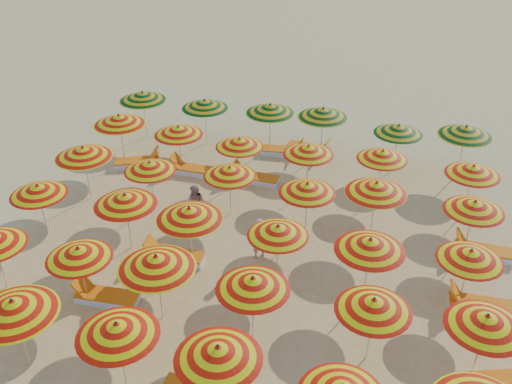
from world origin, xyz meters
TOP-DOWN VIEW (x-y plane):
  - ground at (0.00, 0.00)m, footprint 120.00×120.00m
  - umbrella_1 at (-3.76, -6.08)m, footprint 2.24×2.24m
  - umbrella_2 at (-1.31, -5.96)m, footprint 2.36×2.36m
  - umbrella_3 at (1.01, -6.03)m, footprint 2.01×2.01m
  - umbrella_7 at (-3.59, -3.68)m, footprint 2.14×2.14m
  - umbrella_8 at (-1.37, -3.73)m, footprint 2.00×2.00m
  - umbrella_9 at (1.09, -3.71)m, footprint 1.85×1.85m
  - umbrella_10 at (3.93, -3.66)m, footprint 1.87×1.87m
  - umbrella_11 at (6.37, -3.56)m, footprint 1.96×1.96m
  - umbrella_12 at (-6.43, -1.21)m, footprint 2.17×2.17m
  - umbrella_13 at (-3.52, -1.17)m, footprint 2.04×2.04m
  - umbrella_14 at (-1.41, -1.42)m, footprint 1.97×1.97m
  - umbrella_15 at (1.13, -1.31)m, footprint 1.97×1.97m
  - umbrella_16 at (3.62, -1.48)m, footprint 1.88×1.88m
  - umbrella_17 at (6.15, -1.06)m, footprint 1.76×1.76m
  - umbrella_18 at (-6.19, 1.10)m, footprint 2.30×2.30m
  - umbrella_19 at (-3.80, 1.12)m, footprint 2.13×2.13m
  - umbrella_20 at (-1.16, 1.48)m, footprint 2.10×2.10m
  - umbrella_21 at (1.47, 1.04)m, footprint 1.95×1.95m
  - umbrella_22 at (3.51, 1.44)m, footprint 2.39×2.39m
  - umbrella_23 at (6.36, 1.37)m, footprint 1.84×1.84m
  - umbrella_24 at (-6.23, 3.78)m, footprint 2.56×2.56m
  - umbrella_25 at (-3.87, 3.80)m, footprint 1.96×1.96m
  - umbrella_26 at (-1.46, 3.58)m, footprint 1.74×1.74m
  - umbrella_27 at (1.02, 3.60)m, footprint 2.32×2.32m
  - umbrella_28 at (3.50, 3.96)m, footprint 1.80×1.80m
  - umbrella_29 at (6.42, 3.61)m, footprint 1.80×1.80m
  - umbrella_30 at (-6.42, 6.23)m, footprint 2.27×2.27m
  - umbrella_31 at (-3.74, 6.30)m, footprint 2.13×2.13m
  - umbrella_32 at (-1.05, 6.36)m, footprint 2.08×2.08m
  - umbrella_33 at (1.03, 6.44)m, footprint 2.41×2.41m
  - umbrella_34 at (3.91, 6.06)m, footprint 2.19×2.19m
  - umbrella_35 at (6.25, 6.22)m, footprint 2.59×2.59m
  - lounger_4 at (-3.09, -3.56)m, footprint 1.77×0.69m
  - lounger_5 at (6.96, -3.78)m, footprint 1.83×1.14m
  - lounger_6 at (-2.01, -1.43)m, footprint 1.78×0.73m
  - lounger_7 at (6.65, -1.20)m, footprint 1.75×0.64m
  - lounger_8 at (6.86, 1.31)m, footprint 1.75×0.64m
  - lounger_9 at (-5.63, 3.74)m, footprint 1.82×1.25m
  - lounger_10 at (-3.36, 3.73)m, footprint 1.74×0.59m
  - lounger_11 at (-0.96, 3.75)m, footprint 1.76×0.66m
  - lounger_12 at (-0.45, 6.14)m, footprint 1.78×0.74m
  - lounger_13 at (0.52, 6.61)m, footprint 1.81×0.89m
  - beachgoer_b at (-2.06, 0.68)m, footprint 0.73×0.60m
  - beachgoer_a at (0.37, -0.55)m, footprint 0.59×0.56m

SIDE VIEW (x-z plane):
  - ground at x=0.00m, z-range 0.00..0.00m
  - lounger_4 at x=-3.09m, z-range -0.19..0.50m
  - lounger_5 at x=6.96m, z-range -0.19..0.50m
  - lounger_6 at x=-2.01m, z-range -0.19..0.50m
  - lounger_7 at x=6.65m, z-range -0.19..0.50m
  - lounger_8 at x=6.86m, z-range -0.19..0.50m
  - lounger_9 at x=-5.63m, z-range -0.19..0.50m
  - lounger_10 at x=-3.36m, z-range -0.19..0.50m
  - lounger_11 at x=-0.96m, z-range -0.19..0.50m
  - lounger_12 at x=-0.45m, z-range -0.19..0.50m
  - lounger_13 at x=0.52m, z-range -0.19..0.50m
  - beachgoer_a at x=0.37m, z-range 0.00..1.35m
  - beachgoer_b at x=-2.06m, z-range 0.00..1.38m
  - umbrella_17 at x=6.15m, z-range 0.69..2.52m
  - umbrella_15 at x=1.13m, z-range 0.69..2.52m
  - umbrella_19 at x=-3.80m, z-range 0.69..2.52m
  - umbrella_26 at x=-1.46m, z-range 0.69..2.52m
  - umbrella_20 at x=-1.16m, z-range 0.70..2.53m
  - umbrella_7 at x=-3.59m, z-range 0.70..2.53m
  - umbrella_28 at x=3.50m, z-range 0.70..2.55m
  - umbrella_12 at x=-6.43m, z-range 0.70..2.55m
  - umbrella_23 at x=6.36m, z-range 0.71..2.58m
  - umbrella_27 at x=1.02m, z-range 0.71..2.58m
  - umbrella_29 at x=6.42m, z-range 0.71..2.58m
  - umbrella_21 at x=1.47m, z-range 0.72..2.61m
  - umbrella_10 at x=3.93m, z-range 0.72..2.61m
  - umbrella_25 at x=-3.87m, z-range 0.73..2.64m
  - umbrella_34 at x=3.91m, z-range 0.73..2.64m
  - umbrella_11 at x=6.37m, z-range 0.73..2.65m
  - umbrella_9 at x=1.09m, z-range 0.73..2.66m
  - umbrella_2 at x=-1.31m, z-range 0.74..2.69m
  - umbrella_3 at x=1.01m, z-range 0.75..2.73m
  - umbrella_31 at x=-3.74m, z-range 0.75..2.73m
  - umbrella_13 at x=-3.52m, z-range 0.75..2.74m
  - umbrella_16 at x=3.62m, z-range 0.75..2.74m
  - umbrella_22 at x=3.51m, z-range 0.77..2.78m
  - umbrella_14 at x=-1.41m, z-range 0.77..2.81m
  - umbrella_18 at x=-6.19m, z-range 0.78..2.84m
  - umbrella_32 at x=-1.05m, z-range 0.78..2.85m
  - umbrella_30 at x=-6.42m, z-range 0.79..2.85m
  - umbrella_8 at x=-1.37m, z-range 0.79..2.87m
  - umbrella_24 at x=-6.23m, z-range 0.79..2.88m
  - umbrella_35 at x=6.25m, z-range 0.80..2.89m
  - umbrella_1 at x=-3.76m, z-range 0.80..2.90m
  - umbrella_33 at x=1.03m, z-range 0.80..2.91m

